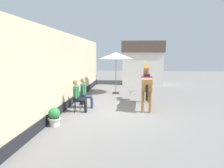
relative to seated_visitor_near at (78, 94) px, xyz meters
name	(u,v)px	position (x,y,z in m)	size (l,w,h in m)	color
ground_plane	(122,98)	(1.73, 3.08, -0.78)	(40.00, 40.00, 0.00)	slate
pub_facade_wall	(70,73)	(-0.82, 1.58, 0.76)	(0.34, 14.00, 3.40)	#CCB793
distant_cottage	(142,62)	(3.13, 9.19, 1.02)	(3.40, 2.60, 3.50)	silver
seated_visitor_near	(78,94)	(0.00, 0.00, 0.00)	(0.61, 0.49, 1.39)	#194C99
seated_visitor_far	(85,91)	(0.13, 0.71, 0.00)	(0.61, 0.49, 1.39)	black
saddled_horse_center	(146,82)	(2.95, 1.31, 0.38)	(0.55, 3.00, 2.06)	#9E6B38
flower_planter_near	(54,116)	(-0.38, -1.75, -0.44)	(0.43, 0.43, 0.64)	beige
cafe_parasol	(116,56)	(1.27, 4.46, 1.59)	(2.10, 2.10, 2.58)	black
spare_stool_white	(132,93)	(2.28, 2.62, -0.38)	(0.32, 0.32, 0.46)	white
satchel_bag	(83,102)	(-0.11, 1.38, -0.68)	(0.28, 0.12, 0.20)	black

